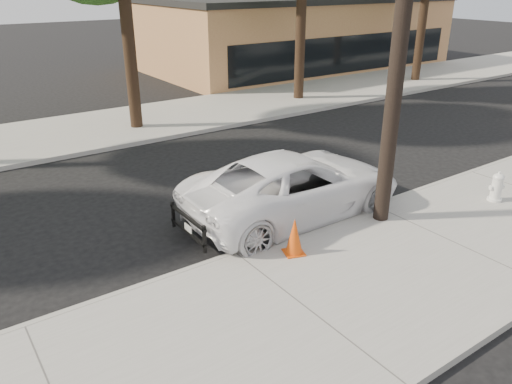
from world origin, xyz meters
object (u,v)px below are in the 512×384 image
Objects in this scene: police_cruiser at (294,185)px; traffic_cone at (294,237)px; utility_pole at (404,8)px; fire_hydrant at (497,188)px.

police_cruiser is 2.13m from traffic_cone.
utility_pole is 1.65× the size of police_cruiser.
utility_pole is 5.29m from fire_hydrant.
utility_pole is 4.94m from traffic_cone.
police_cruiser is 5.05m from fire_hydrant.
fire_hydrant is 0.92× the size of traffic_cone.
utility_pole is at bearing 2.14° from traffic_cone.
traffic_cone is (-5.72, 0.84, 0.03)m from fire_hydrant.
traffic_cone is (-1.32, -1.65, -0.24)m from police_cruiser.
traffic_cone reaches higher than fire_hydrant.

